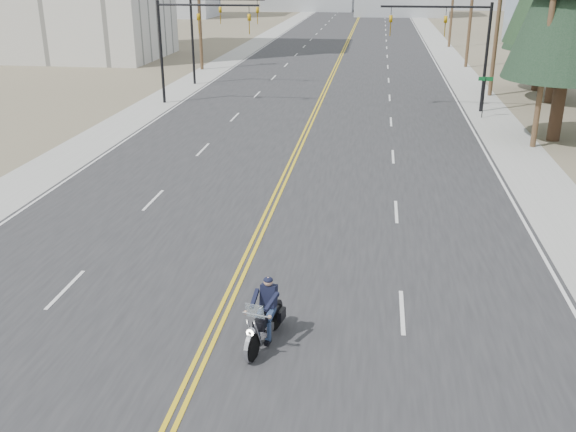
# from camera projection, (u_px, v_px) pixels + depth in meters

# --- Properties ---
(ground_plane) EXTENTS (400.00, 400.00, 0.00)m
(ground_plane) POSITION_uv_depth(u_px,v_px,m) (190.00, 383.00, 14.95)
(ground_plane) COLOR #776D56
(ground_plane) RESTS_ON ground
(road) EXTENTS (20.00, 200.00, 0.01)m
(road) POSITION_uv_depth(u_px,v_px,m) (346.00, 45.00, 79.60)
(road) COLOR #303033
(road) RESTS_ON ground
(sidewalk_left) EXTENTS (3.00, 200.00, 0.01)m
(sidewalk_left) POSITION_uv_depth(u_px,v_px,m) (255.00, 44.00, 81.05)
(sidewalk_left) COLOR #A5A5A0
(sidewalk_left) RESTS_ON ground
(sidewalk_right) EXTENTS (3.00, 200.00, 0.01)m
(sidewalk_right) POSITION_uv_depth(u_px,v_px,m) (440.00, 47.00, 78.14)
(sidewalk_right) COLOR #A5A5A0
(sidewalk_right) RESTS_ON ground
(traffic_mast_left) EXTENTS (7.10, 0.26, 7.00)m
(traffic_mast_left) POSITION_uv_depth(u_px,v_px,m) (188.00, 32.00, 43.85)
(traffic_mast_left) COLOR black
(traffic_mast_left) RESTS_ON ground
(traffic_mast_right) EXTENTS (7.10, 0.26, 7.00)m
(traffic_mast_right) POSITION_uv_depth(u_px,v_px,m) (456.00, 35.00, 41.58)
(traffic_mast_right) COLOR black
(traffic_mast_right) RESTS_ON ground
(traffic_mast_far) EXTENTS (6.10, 0.26, 7.00)m
(traffic_mast_far) POSITION_uv_depth(u_px,v_px,m) (212.00, 23.00, 51.30)
(traffic_mast_far) COLOR black
(traffic_mast_far) RESTS_ON ground
(street_sign) EXTENTS (0.90, 0.06, 2.62)m
(street_sign) POSITION_uv_depth(u_px,v_px,m) (485.00, 90.00, 40.64)
(street_sign) COLOR black
(street_sign) RESTS_ON ground
(utility_pole_b) EXTENTS (2.20, 0.30, 11.50)m
(utility_pole_b) POSITION_uv_depth(u_px,v_px,m) (549.00, 32.00, 32.45)
(utility_pole_b) COLOR brown
(utility_pole_b) RESTS_ON ground
(utility_pole_c) EXTENTS (2.20, 0.30, 11.00)m
(utility_pole_c) POSITION_uv_depth(u_px,v_px,m) (498.00, 17.00, 46.39)
(utility_pole_c) COLOR brown
(utility_pole_c) RESTS_ON ground
(utility_pole_d) EXTENTS (2.20, 0.30, 11.50)m
(utility_pole_d) POSITION_uv_depth(u_px,v_px,m) (472.00, 2.00, 60.15)
(utility_pole_d) COLOR brown
(utility_pole_d) RESTS_ON ground
(utility_pole_left) EXTENTS (2.20, 0.30, 10.50)m
(utility_pole_left) POSITION_uv_depth(u_px,v_px,m) (199.00, 9.00, 58.88)
(utility_pole_left) COLOR brown
(utility_pole_left) RESTS_ON ground
(motorcyclist) EXTENTS (1.42, 2.40, 1.75)m
(motorcyclist) POSITION_uv_depth(u_px,v_px,m) (264.00, 313.00, 16.24)
(motorcyclist) COLOR black
(motorcyclist) RESTS_ON ground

